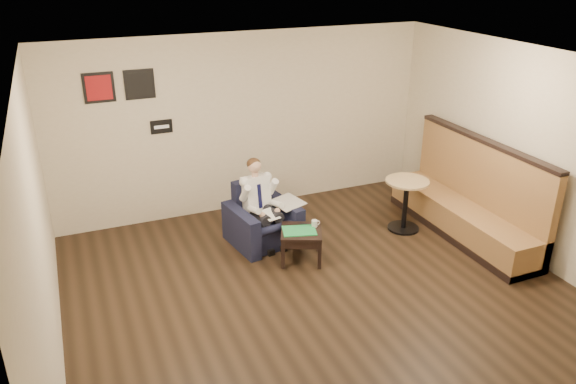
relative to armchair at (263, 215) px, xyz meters
name	(u,v)px	position (x,y,z in m)	size (l,w,h in m)	color
ground	(328,300)	(0.21, -1.69, -0.43)	(6.00, 6.00, 0.00)	black
wall_back	(245,123)	(0.21, 1.31, 0.97)	(6.00, 0.02, 2.80)	beige
wall_front	(538,364)	(0.21, -4.69, 0.97)	(6.00, 0.02, 2.80)	beige
wall_left	(40,245)	(-2.79, -1.69, 0.97)	(0.02, 6.00, 2.80)	beige
wall_right	(538,159)	(3.21, -1.69, 0.97)	(0.02, 6.00, 2.80)	beige
ceiling	(336,68)	(0.21, -1.69, 2.37)	(6.00, 6.00, 0.02)	white
seating_sign	(161,127)	(-1.09, 1.29, 1.07)	(0.32, 0.02, 0.20)	black
art_print_left	(99,88)	(-1.89, 1.29, 1.72)	(0.42, 0.03, 0.42)	#A01316
art_print_right	(140,84)	(-1.34, 1.29, 1.72)	(0.42, 0.03, 0.42)	black
armchair	(263,215)	(0.00, 0.00, 0.00)	(0.88, 0.88, 0.85)	black
seated_man	(267,208)	(0.02, -0.11, 0.16)	(0.55, 0.83, 1.16)	white
lap_papers	(270,214)	(0.03, -0.20, 0.10)	(0.19, 0.28, 0.01)	white
newspaper	(287,202)	(0.37, -0.03, 0.15)	(0.37, 0.46, 0.01)	silver
side_table	(301,245)	(0.30, -0.67, -0.20)	(0.54, 0.54, 0.44)	black
green_folder	(299,231)	(0.27, -0.67, 0.02)	(0.44, 0.31, 0.01)	green
coffee_mug	(314,223)	(0.51, -0.63, 0.06)	(0.08, 0.08, 0.09)	white
smartphone	(305,225)	(0.41, -0.54, 0.02)	(0.14, 0.07, 0.01)	black
banquette	(466,190)	(2.80, -0.89, 0.28)	(0.66, 2.76, 1.41)	olive
cafe_table	(405,205)	(2.10, -0.43, -0.03)	(0.64, 0.64, 0.80)	tan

